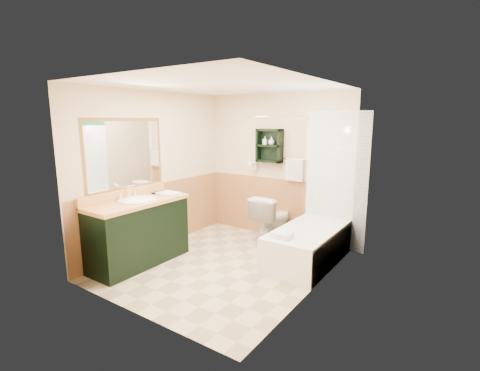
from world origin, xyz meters
name	(u,v)px	position (x,y,z in m)	size (l,w,h in m)	color
floor	(224,264)	(0.00, 0.00, 0.00)	(3.00, 3.00, 0.00)	beige
back_wall	(278,166)	(0.00, 1.52, 1.20)	(2.60, 0.04, 2.40)	#FDE7C6
left_wall	(154,171)	(-1.32, 0.00, 1.20)	(0.04, 3.00, 2.40)	#FDE7C6
right_wall	(318,190)	(1.32, 0.00, 1.20)	(0.04, 3.00, 2.40)	#FDE7C6
ceiling	(222,83)	(0.00, 0.00, 2.42)	(2.60, 3.00, 0.04)	white
wainscot_left	(158,215)	(-1.29, 0.00, 0.50)	(2.98, 2.98, 1.00)	tan
wainscot_back	(276,207)	(0.00, 1.49, 0.50)	(2.58, 2.58, 1.00)	tan
mirror_frame	(125,154)	(-1.27, -0.55, 1.50)	(1.30, 1.30, 1.00)	brown
mirror_glass	(125,155)	(-1.27, -0.55, 1.50)	(1.20, 1.20, 0.90)	white
tile_right	(336,192)	(1.28, 0.75, 1.05)	(1.50, 1.50, 2.10)	white
tile_back	(336,182)	(1.03, 1.48, 1.05)	(0.95, 0.95, 2.10)	white
tile_accent	(339,126)	(1.27, 0.75, 1.90)	(1.50, 1.50, 0.10)	#144827
wall_shelf	(269,146)	(-0.10, 1.41, 1.55)	(0.45, 0.15, 0.55)	black
hair_dryer	(254,165)	(-0.40, 1.43, 1.20)	(0.10, 0.24, 0.18)	white
towel_bar	(295,159)	(0.35, 1.45, 1.35)	(0.40, 0.06, 0.40)	silver
curtain_rod	(286,118)	(0.53, 0.75, 2.00)	(0.03, 0.03, 1.60)	silver
shower_curtain	(290,177)	(0.53, 0.92, 1.15)	(1.05, 1.05, 1.70)	beige
vanity	(139,232)	(-0.99, -0.62, 0.45)	(0.59, 1.42, 0.90)	black
bathtub	(308,245)	(0.93, 0.73, 0.25)	(0.74, 1.50, 0.49)	white
toilet	(272,219)	(0.11, 1.16, 0.39)	(0.44, 0.79, 0.77)	white
counter_towel	(168,194)	(-0.89, -0.13, 0.92)	(0.29, 0.23, 0.04)	silver
vanity_book	(157,184)	(-1.16, -0.10, 1.02)	(0.18, 0.02, 0.24)	black
tub_towel	(282,235)	(0.79, 0.19, 0.53)	(0.24, 0.20, 0.07)	silver
soap_bottle_a	(265,143)	(-0.18, 1.40, 1.60)	(0.06, 0.13, 0.06)	white
soap_bottle_b	(271,142)	(-0.06, 1.40, 1.62)	(0.10, 0.13, 0.10)	white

